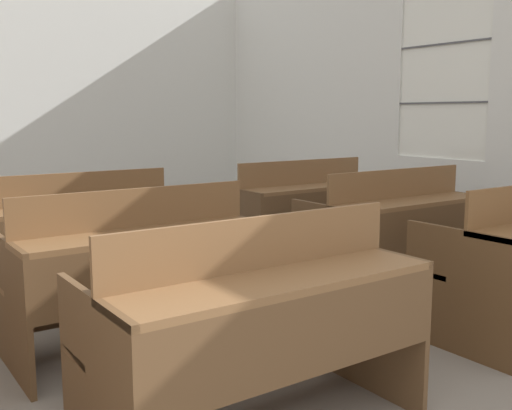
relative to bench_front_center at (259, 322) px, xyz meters
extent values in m
cube|color=silver|center=(3.37, 1.80, -0.03)|extent=(0.06, 6.97, 0.88)
cube|color=silver|center=(3.37, 3.78, 1.19)|extent=(0.06, 3.00, 1.57)
cube|color=white|center=(3.37, 1.78, 1.19)|extent=(0.02, 1.00, 1.57)
cube|color=#4C4C51|center=(3.35, 1.78, 0.93)|extent=(0.02, 1.00, 0.02)
cube|color=#4C4C51|center=(3.35, 1.78, 1.46)|extent=(0.02, 1.00, 0.02)
cube|color=brown|center=(-0.65, 0.04, -0.13)|extent=(0.03, 0.71, 0.69)
cube|color=brown|center=(0.65, 0.04, -0.13)|extent=(0.03, 0.71, 0.69)
cube|color=brown|center=(0.00, -0.15, 0.20)|extent=(1.34, 0.33, 0.03)
cube|color=brown|center=(0.00, -0.30, 0.03)|extent=(1.28, 0.02, 0.31)
cube|color=brown|center=(0.00, 0.01, 0.32)|extent=(1.34, 0.02, 0.21)
cube|color=brown|center=(0.00, 0.25, -0.07)|extent=(1.34, 0.28, 0.03)
cube|color=brown|center=(0.00, 0.25, -0.33)|extent=(1.28, 0.04, 0.04)
cube|color=brown|center=(1.35, 0.06, -0.13)|extent=(0.03, 0.71, 0.69)
cube|color=brown|center=(2.01, 0.27, -0.07)|extent=(1.34, 0.28, 0.03)
cube|color=brown|center=(2.01, 0.27, -0.33)|extent=(1.28, 0.04, 0.04)
cube|color=brown|center=(-0.68, 1.15, -0.13)|extent=(0.03, 0.71, 0.69)
cube|color=brown|center=(0.63, 1.15, -0.13)|extent=(0.03, 0.71, 0.69)
cube|color=brown|center=(-0.03, 0.96, 0.20)|extent=(1.34, 0.33, 0.03)
cube|color=brown|center=(-0.03, 0.81, 0.03)|extent=(1.28, 0.02, 0.31)
cube|color=brown|center=(-0.03, 1.11, 0.32)|extent=(1.34, 0.02, 0.21)
cube|color=brown|center=(-0.03, 1.36, -0.07)|extent=(1.34, 0.28, 0.03)
cube|color=brown|center=(-0.03, 1.36, -0.33)|extent=(1.28, 0.04, 0.04)
cube|color=brown|center=(1.35, 1.13, -0.13)|extent=(0.03, 0.71, 0.69)
cube|color=brown|center=(2.66, 1.13, -0.13)|extent=(0.03, 0.71, 0.69)
cube|color=brown|center=(2.00, 0.94, 0.20)|extent=(1.34, 0.33, 0.03)
cube|color=brown|center=(2.00, 0.79, 0.03)|extent=(1.28, 0.02, 0.31)
cube|color=brown|center=(2.00, 1.09, 0.32)|extent=(1.34, 0.02, 0.21)
cube|color=brown|center=(2.00, 1.34, -0.07)|extent=(1.34, 0.28, 0.03)
cube|color=brown|center=(2.00, 1.34, -0.33)|extent=(1.28, 0.04, 0.04)
cube|color=brown|center=(0.66, 2.22, -0.13)|extent=(0.03, 0.71, 0.69)
cube|color=brown|center=(0.00, 2.03, 0.20)|extent=(1.34, 0.33, 0.03)
cube|color=brown|center=(0.00, 1.88, 0.03)|extent=(1.28, 0.02, 0.31)
cube|color=brown|center=(0.00, 2.19, 0.32)|extent=(1.34, 0.02, 0.21)
cube|color=brown|center=(0.00, 2.43, -0.07)|extent=(1.34, 0.28, 0.03)
cube|color=brown|center=(0.00, 2.43, -0.33)|extent=(1.28, 0.04, 0.04)
cube|color=brown|center=(1.34, 2.21, -0.13)|extent=(0.03, 0.71, 0.69)
cube|color=brown|center=(2.65, 2.21, -0.13)|extent=(0.03, 0.71, 0.69)
cube|color=brown|center=(2.00, 2.02, 0.20)|extent=(1.34, 0.33, 0.03)
cube|color=brown|center=(2.00, 1.86, 0.03)|extent=(1.28, 0.02, 0.31)
cube|color=brown|center=(2.00, 2.17, 0.32)|extent=(1.34, 0.02, 0.21)
cube|color=brown|center=(2.00, 2.42, -0.07)|extent=(1.34, 0.28, 0.03)
cube|color=brown|center=(2.00, 2.42, -0.33)|extent=(1.28, 0.04, 0.04)
cylinder|color=#474C51|center=(3.09, 2.94, -0.33)|extent=(0.28, 0.28, 0.28)
camera|label=1|loc=(-1.32, -1.86, 0.82)|focal=42.00mm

